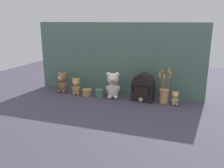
{
  "coord_description": "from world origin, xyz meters",
  "views": [
    {
      "loc": [
        0.72,
        -2.12,
        0.75
      ],
      "look_at": [
        0.0,
        0.02,
        0.14
      ],
      "focal_mm": 38.0,
      "sensor_mm": 36.0,
      "label": 1
    }
  ],
  "objects_px": {
    "vintage_radio": "(143,88)",
    "decorative_tin_tall": "(100,93)",
    "teddy_bear_large": "(113,85)",
    "teddy_bear_medium": "(62,82)",
    "teddy_bear_small": "(76,86)",
    "teddy_bear_tiny": "(175,98)",
    "flower_vase": "(164,92)",
    "decorative_tin_short": "(87,92)"
  },
  "relations": [
    {
      "from": "teddy_bear_tiny",
      "to": "flower_vase",
      "type": "bearing_deg",
      "value": 164.12
    },
    {
      "from": "teddy_bear_medium",
      "to": "teddy_bear_small",
      "type": "relative_size",
      "value": 1.24
    },
    {
      "from": "teddy_bear_tiny",
      "to": "vintage_radio",
      "type": "bearing_deg",
      "value": 175.33
    },
    {
      "from": "teddy_bear_medium",
      "to": "decorative_tin_tall",
      "type": "distance_m",
      "value": 0.45
    },
    {
      "from": "teddy_bear_medium",
      "to": "decorative_tin_tall",
      "type": "height_order",
      "value": "teddy_bear_medium"
    },
    {
      "from": "teddy_bear_medium",
      "to": "vintage_radio",
      "type": "xyz_separation_m",
      "value": [
        0.87,
        -0.0,
        0.01
      ]
    },
    {
      "from": "teddy_bear_small",
      "to": "flower_vase",
      "type": "distance_m",
      "value": 0.9
    },
    {
      "from": "teddy_bear_small",
      "to": "decorative_tin_short",
      "type": "height_order",
      "value": "teddy_bear_small"
    },
    {
      "from": "decorative_tin_short",
      "to": "vintage_radio",
      "type": "bearing_deg",
      "value": 2.88
    },
    {
      "from": "teddy_bear_medium",
      "to": "vintage_radio",
      "type": "distance_m",
      "value": 0.87
    },
    {
      "from": "vintage_radio",
      "to": "decorative_tin_tall",
      "type": "xyz_separation_m",
      "value": [
        -0.43,
        -0.03,
        -0.09
      ]
    },
    {
      "from": "teddy_bear_large",
      "to": "decorative_tin_tall",
      "type": "distance_m",
      "value": 0.17
    },
    {
      "from": "flower_vase",
      "to": "teddy_bear_medium",
      "type": "bearing_deg",
      "value": -179.91
    },
    {
      "from": "teddy_bear_tiny",
      "to": "decorative_tin_tall",
      "type": "bearing_deg",
      "value": -179.57
    },
    {
      "from": "teddy_bear_large",
      "to": "teddy_bear_small",
      "type": "relative_size",
      "value": 1.48
    },
    {
      "from": "teddy_bear_small",
      "to": "teddy_bear_medium",
      "type": "bearing_deg",
      "value": 171.41
    },
    {
      "from": "vintage_radio",
      "to": "decorative_tin_short",
      "type": "relative_size",
      "value": 2.71
    },
    {
      "from": "teddy_bear_small",
      "to": "teddy_bear_tiny",
      "type": "relative_size",
      "value": 1.37
    },
    {
      "from": "teddy_bear_small",
      "to": "flower_vase",
      "type": "height_order",
      "value": "flower_vase"
    },
    {
      "from": "teddy_bear_tiny",
      "to": "flower_vase",
      "type": "height_order",
      "value": "flower_vase"
    },
    {
      "from": "teddy_bear_tiny",
      "to": "decorative_tin_tall",
      "type": "xyz_separation_m",
      "value": [
        -0.73,
        -0.01,
        -0.03
      ]
    },
    {
      "from": "teddy_bear_medium",
      "to": "flower_vase",
      "type": "relative_size",
      "value": 0.66
    },
    {
      "from": "flower_vase",
      "to": "decorative_tin_short",
      "type": "bearing_deg",
      "value": -177.57
    },
    {
      "from": "flower_vase",
      "to": "teddy_bear_tiny",
      "type": "bearing_deg",
      "value": -15.88
    },
    {
      "from": "teddy_bear_small",
      "to": "decorative_tin_tall",
      "type": "height_order",
      "value": "teddy_bear_small"
    },
    {
      "from": "teddy_bear_large",
      "to": "vintage_radio",
      "type": "height_order",
      "value": "vintage_radio"
    },
    {
      "from": "vintage_radio",
      "to": "decorative_tin_tall",
      "type": "relative_size",
      "value": 2.92
    },
    {
      "from": "teddy_bear_medium",
      "to": "decorative_tin_tall",
      "type": "xyz_separation_m",
      "value": [
        0.44,
        -0.03,
        -0.07
      ]
    },
    {
      "from": "decorative_tin_short",
      "to": "flower_vase",
      "type": "bearing_deg",
      "value": 2.43
    },
    {
      "from": "teddy_bear_large",
      "to": "decorative_tin_short",
      "type": "height_order",
      "value": "teddy_bear_large"
    },
    {
      "from": "teddy_bear_medium",
      "to": "teddy_bear_small",
      "type": "height_order",
      "value": "teddy_bear_medium"
    },
    {
      "from": "decorative_tin_short",
      "to": "teddy_bear_small",
      "type": "bearing_deg",
      "value": 177.95
    },
    {
      "from": "teddy_bear_small",
      "to": "teddy_bear_large",
      "type": "bearing_deg",
      "value": 1.55
    },
    {
      "from": "flower_vase",
      "to": "vintage_radio",
      "type": "relative_size",
      "value": 1.24
    },
    {
      "from": "teddy_bear_medium",
      "to": "teddy_bear_small",
      "type": "bearing_deg",
      "value": -8.59
    },
    {
      "from": "flower_vase",
      "to": "decorative_tin_short",
      "type": "height_order",
      "value": "flower_vase"
    },
    {
      "from": "teddy_bear_large",
      "to": "decorative_tin_tall",
      "type": "relative_size",
      "value": 2.89
    },
    {
      "from": "flower_vase",
      "to": "decorative_tin_short",
      "type": "relative_size",
      "value": 3.36
    },
    {
      "from": "teddy_bear_tiny",
      "to": "vintage_radio",
      "type": "height_order",
      "value": "vintage_radio"
    },
    {
      "from": "teddy_bear_tiny",
      "to": "decorative_tin_tall",
      "type": "height_order",
      "value": "teddy_bear_tiny"
    },
    {
      "from": "flower_vase",
      "to": "teddy_bear_large",
      "type": "bearing_deg",
      "value": -177.98
    },
    {
      "from": "teddy_bear_tiny",
      "to": "decorative_tin_tall",
      "type": "relative_size",
      "value": 1.42
    }
  ]
}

